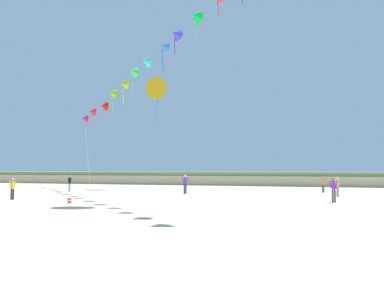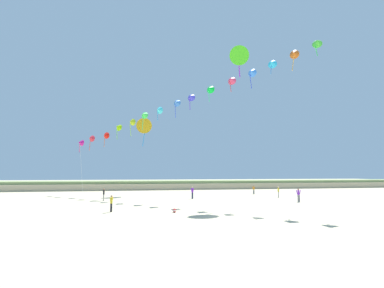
{
  "view_description": "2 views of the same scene",
  "coord_description": "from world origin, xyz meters",
  "px_view_note": "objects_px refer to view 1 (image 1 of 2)",
  "views": [
    {
      "loc": [
        10.99,
        -19.43,
        2.21
      ],
      "look_at": [
        1.03,
        10.7,
        4.2
      ],
      "focal_mm": 38.0,
      "sensor_mm": 36.0,
      "label": 1
    },
    {
      "loc": [
        -7.65,
        -20.69,
        3.64
      ],
      "look_at": [
        -1.85,
        11.97,
        7.37
      ],
      "focal_mm": 24.0,
      "sensor_mm": 36.0,
      "label": 2
    }
  ],
  "objects_px": {
    "person_near_left": "(337,185)",
    "large_kite_low_lead": "(157,88)",
    "person_far_center": "(70,182)",
    "beach_ball": "(70,200)",
    "person_near_right": "(185,183)",
    "person_far_right": "(323,183)",
    "person_mid_center": "(334,188)",
    "person_far_left": "(12,187)"
  },
  "relations": [
    {
      "from": "person_near_right",
      "to": "person_far_right",
      "type": "relative_size",
      "value": 1.17
    },
    {
      "from": "person_mid_center",
      "to": "person_far_left",
      "type": "distance_m",
      "value": 22.74
    },
    {
      "from": "person_near_left",
      "to": "large_kite_low_lead",
      "type": "bearing_deg",
      "value": 153.48
    },
    {
      "from": "person_near_left",
      "to": "person_far_left",
      "type": "relative_size",
      "value": 1.04
    },
    {
      "from": "person_near_left",
      "to": "beach_ball",
      "type": "xyz_separation_m",
      "value": [
        -16.84,
        -11.78,
        -0.76
      ]
    },
    {
      "from": "person_near_right",
      "to": "person_far_left",
      "type": "bearing_deg",
      "value": -132.02
    },
    {
      "from": "person_mid_center",
      "to": "person_far_left",
      "type": "bearing_deg",
      "value": -168.03
    },
    {
      "from": "person_near_right",
      "to": "person_mid_center",
      "type": "distance_m",
      "value": 13.96
    },
    {
      "from": "person_near_left",
      "to": "person_mid_center",
      "type": "bearing_deg",
      "value": -93.84
    },
    {
      "from": "large_kite_low_lead",
      "to": "beach_ball",
      "type": "bearing_deg",
      "value": -81.74
    },
    {
      "from": "person_far_left",
      "to": "person_near_left",
      "type": "bearing_deg",
      "value": 24.88
    },
    {
      "from": "person_far_right",
      "to": "person_far_center",
      "type": "height_order",
      "value": "person_far_center"
    },
    {
      "from": "person_mid_center",
      "to": "large_kite_low_lead",
      "type": "xyz_separation_m",
      "value": [
        -19.6,
        15.75,
        11.0
      ]
    },
    {
      "from": "beach_ball",
      "to": "person_mid_center",
      "type": "bearing_deg",
      "value": 20.04
    },
    {
      "from": "person_near_left",
      "to": "person_mid_center",
      "type": "relative_size",
      "value": 0.97
    },
    {
      "from": "person_near_left",
      "to": "person_far_center",
      "type": "distance_m",
      "value": 24.91
    },
    {
      "from": "person_mid_center",
      "to": "person_far_center",
      "type": "bearing_deg",
      "value": 167.4
    },
    {
      "from": "person_near_left",
      "to": "person_far_center",
      "type": "relative_size",
      "value": 1.02
    },
    {
      "from": "person_near_right",
      "to": "beach_ball",
      "type": "xyz_separation_m",
      "value": [
        -3.83,
        -11.97,
        -0.82
      ]
    },
    {
      "from": "person_near_left",
      "to": "large_kite_low_lead",
      "type": "relative_size",
      "value": 0.32
    },
    {
      "from": "person_far_left",
      "to": "person_far_center",
      "type": "distance_m",
      "value": 10.45
    },
    {
      "from": "person_near_right",
      "to": "person_far_right",
      "type": "height_order",
      "value": "person_near_right"
    },
    {
      "from": "person_far_center",
      "to": "beach_ball",
      "type": "distance_m",
      "value": 14.05
    },
    {
      "from": "person_far_left",
      "to": "beach_ball",
      "type": "relative_size",
      "value": 4.34
    },
    {
      "from": "beach_ball",
      "to": "person_far_left",
      "type": "bearing_deg",
      "value": 167.56
    },
    {
      "from": "large_kite_low_lead",
      "to": "beach_ball",
      "type": "distance_m",
      "value": 24.95
    },
    {
      "from": "person_mid_center",
      "to": "beach_ball",
      "type": "relative_size",
      "value": 4.65
    },
    {
      "from": "person_near_left",
      "to": "beach_ball",
      "type": "bearing_deg",
      "value": -145.03
    },
    {
      "from": "person_far_left",
      "to": "person_near_right",
      "type": "bearing_deg",
      "value": 47.98
    },
    {
      "from": "person_far_center",
      "to": "beach_ball",
      "type": "bearing_deg",
      "value": -54.88
    },
    {
      "from": "person_far_right",
      "to": "person_far_center",
      "type": "xyz_separation_m",
      "value": [
        -23.77,
        -6.67,
        0.06
      ]
    },
    {
      "from": "beach_ball",
      "to": "person_near_left",
      "type": "bearing_deg",
      "value": 34.97
    },
    {
      "from": "person_near_left",
      "to": "person_near_right",
      "type": "xyz_separation_m",
      "value": [
        -13.0,
        0.2,
        0.06
      ]
    },
    {
      "from": "person_far_left",
      "to": "person_far_center",
      "type": "relative_size",
      "value": 0.98
    },
    {
      "from": "person_far_right",
      "to": "large_kite_low_lead",
      "type": "xyz_separation_m",
      "value": [
        -18.85,
        3.61,
        11.12
      ]
    },
    {
      "from": "beach_ball",
      "to": "person_far_right",
      "type": "bearing_deg",
      "value": 49.14
    },
    {
      "from": "large_kite_low_lead",
      "to": "person_near_right",
      "type": "bearing_deg",
      "value": -54.45
    },
    {
      "from": "person_near_right",
      "to": "beach_ball",
      "type": "relative_size",
      "value": 4.8
    },
    {
      "from": "person_near_right",
      "to": "person_far_right",
      "type": "xyz_separation_m",
      "value": [
        11.87,
        6.17,
        -0.14
      ]
    },
    {
      "from": "person_near_left",
      "to": "person_near_right",
      "type": "bearing_deg",
      "value": 179.14
    },
    {
      "from": "person_near_left",
      "to": "person_far_left",
      "type": "distance_m",
      "value": 24.95
    },
    {
      "from": "person_far_left",
      "to": "person_mid_center",
      "type": "bearing_deg",
      "value": 11.97
    }
  ]
}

